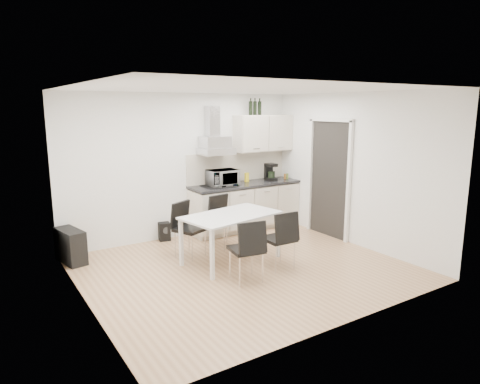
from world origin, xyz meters
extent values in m
plane|color=tan|center=(0.00, 0.00, 0.00)|extent=(4.50, 4.50, 0.00)
cube|color=white|center=(0.00, 2.00, 1.30)|extent=(4.50, 0.10, 2.60)
cube|color=white|center=(0.00, -2.00, 1.30)|extent=(4.50, 0.10, 2.60)
cube|color=white|center=(-2.25, 0.00, 1.30)|extent=(0.10, 4.00, 2.60)
cube|color=white|center=(2.25, 0.00, 1.30)|extent=(0.10, 4.00, 2.60)
plane|color=white|center=(0.00, 0.00, 2.60)|extent=(4.50, 4.50, 0.00)
cube|color=white|center=(2.21, 0.55, 1.05)|extent=(0.08, 1.04, 2.10)
cube|color=beige|center=(1.15, 1.74, 0.05)|extent=(2.16, 0.52, 0.10)
cube|color=silver|center=(1.15, 1.70, 0.48)|extent=(2.20, 0.60, 0.76)
cube|color=#232326|center=(1.15, 1.69, 0.90)|extent=(2.22, 0.64, 0.04)
cube|color=beige|center=(1.15, 1.99, 1.21)|extent=(2.20, 0.02, 0.58)
cube|color=silver|center=(1.65, 1.82, 1.85)|extent=(1.20, 0.35, 0.70)
cube|color=silver|center=(0.55, 1.78, 1.65)|extent=(0.60, 0.46, 0.30)
cube|color=silver|center=(0.55, 1.89, 2.10)|extent=(0.22, 0.20, 0.55)
imported|color=silver|center=(0.64, 1.68, 1.10)|extent=(0.55, 0.32, 0.37)
cube|color=yellow|center=(1.25, 1.80, 1.01)|extent=(0.08, 0.04, 0.18)
cylinder|color=brown|center=(2.08, 1.65, 0.98)|extent=(0.04, 0.04, 0.11)
cylinder|color=#4C6626|center=(2.14, 1.65, 0.98)|extent=(0.04, 0.04, 0.11)
cylinder|color=black|center=(1.35, 1.82, 2.36)|extent=(0.07, 0.07, 0.32)
cylinder|color=black|center=(1.45, 1.82, 2.36)|extent=(0.07, 0.07, 0.32)
cylinder|color=black|center=(1.56, 1.82, 2.36)|extent=(0.07, 0.07, 0.32)
cube|color=white|center=(0.00, 0.35, 0.73)|extent=(1.58, 1.08, 0.03)
cube|color=white|center=(-0.60, -0.13, 0.36)|extent=(0.06, 0.06, 0.72)
cube|color=white|center=(0.73, 0.11, 0.36)|extent=(0.06, 0.06, 0.72)
cube|color=white|center=(-0.73, 0.59, 0.36)|extent=(0.06, 0.06, 0.72)
cube|color=white|center=(0.60, 0.84, 0.36)|extent=(0.06, 0.06, 0.72)
cube|color=black|center=(-2.10, 1.65, 0.26)|extent=(0.38, 0.66, 0.52)
cube|color=gold|center=(-1.96, 1.65, 0.45)|extent=(0.12, 0.55, 0.08)
cube|color=black|center=(-0.46, 1.90, 0.16)|extent=(0.23, 0.21, 0.33)
camera|label=1|loc=(-3.31, -5.03, 2.36)|focal=32.00mm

